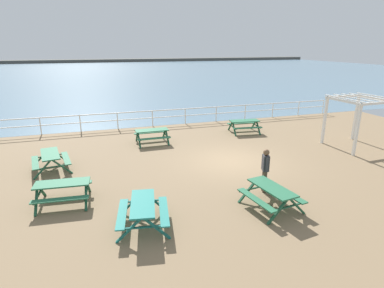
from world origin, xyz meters
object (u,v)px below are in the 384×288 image
picnic_table_far_left (63,188)px  picnic_table_near_left (152,133)px  picnic_table_far_right (143,208)px  picnic_table_near_right (272,192)px  lattice_pergola (358,110)px  picnic_table_mid_centre (244,123)px  picnic_table_seaward (50,158)px  visitor (265,168)px

picnic_table_far_left → picnic_table_near_left: bearing=59.8°
picnic_table_far_left → picnic_table_far_right: (2.40, -2.25, 0.00)m
picnic_table_near_right → lattice_pergola: (7.79, 4.54, 1.41)m
picnic_table_near_left → lattice_pergola: (10.22, -3.91, 1.41)m
picnic_table_mid_centre → picnic_table_seaward: bearing=-157.6°
picnic_table_far_right → picnic_table_near_right: bearing=-83.1°
picnic_table_seaward → lattice_pergola: lattice_pergola is taller
picnic_table_near_right → visitor: bearing=-28.3°
visitor → picnic_table_near_left: bearing=128.8°
picnic_table_far_left → picnic_table_far_right: size_ratio=0.95×
picnic_table_far_left → lattice_pergola: size_ratio=0.71×
picnic_table_near_right → picnic_table_far_left: (-6.64, 2.47, 0.00)m
picnic_table_far_right → picnic_table_far_left: bearing=56.7°
picnic_table_near_left → picnic_table_far_right: size_ratio=0.89×
lattice_pergola → picnic_table_near_right: bearing=-151.8°
picnic_table_near_right → picnic_table_mid_centre: (3.49, 8.93, 0.00)m
picnic_table_near_left → picnic_table_far_left: size_ratio=0.94×
picnic_table_far_right → visitor: visitor is taller
picnic_table_near_right → picnic_table_seaward: (-7.37, 5.86, 0.00)m
picnic_table_far_right → lattice_pergola: lattice_pergola is taller
picnic_table_mid_centre → picnic_table_far_left: 12.02m
picnic_table_far_left → visitor: 7.19m
picnic_table_seaward → visitor: bearing=-130.2°
picnic_table_near_left → lattice_pergola: 11.03m
picnic_table_near_right → picnic_table_mid_centre: 9.59m
picnic_table_far_left → visitor: (7.07, -1.27, 0.36)m
picnic_table_near_right → picnic_table_far_right: (-4.25, 0.22, 0.00)m
picnic_table_near_right → picnic_table_mid_centre: size_ratio=1.02×
picnic_table_seaward → picnic_table_near_left: bearing=-71.7°
lattice_pergola → visitor: bearing=-157.5°
picnic_table_mid_centre → visitor: 8.33m
picnic_table_mid_centre → picnic_table_far_left: size_ratio=1.02×
picnic_table_mid_centre → picnic_table_seaward: 11.28m
picnic_table_near_left → picnic_table_far_right: 8.42m
picnic_table_near_right → visitor: 1.32m
visitor → lattice_pergola: lattice_pergola is taller
picnic_table_near_left → picnic_table_mid_centre: 5.94m
visitor → picnic_table_mid_centre: bearing=85.7°
picnic_table_near_left → visitor: visitor is taller
picnic_table_far_left → visitor: size_ratio=1.16×
picnic_table_far_right → lattice_pergola: bearing=-60.4°
picnic_table_seaward → picnic_table_mid_centre: bearing=-83.5°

